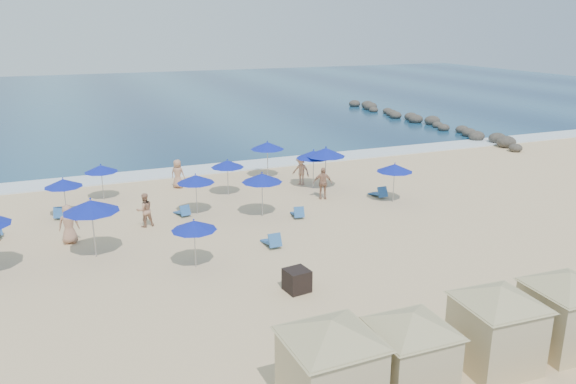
{
  "coord_description": "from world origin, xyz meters",
  "views": [
    {
      "loc": [
        -8.28,
        -19.84,
        9.3
      ],
      "look_at": [
        1.11,
        3.0,
        1.86
      ],
      "focal_mm": 35.0,
      "sensor_mm": 36.0,
      "label": 1
    }
  ],
  "objects_px": {
    "umbrella_7": "(227,164)",
    "beachgoer_2": "(323,183)",
    "trash_bin": "(297,280)",
    "umbrella_4": "(101,169)",
    "umbrella_10": "(326,152)",
    "rock_jetty": "(421,120)",
    "umbrella_5": "(196,179)",
    "cabana_3": "(566,301)",
    "umbrella_3": "(91,206)",
    "beachgoer_4": "(178,174)",
    "umbrella_12": "(267,146)",
    "beachgoer_1": "(145,210)",
    "cabana_1": "(411,343)",
    "umbrella_6": "(194,225)",
    "umbrella_9": "(314,154)",
    "cabana_2": "(498,316)",
    "beachgoer_5": "(69,224)",
    "beachgoer_3": "(301,170)",
    "umbrella_2": "(63,183)",
    "umbrella_8": "(262,178)",
    "cabana_0": "(330,355)",
    "umbrella_11": "(395,168)"
  },
  "relations": [
    {
      "from": "beachgoer_1",
      "to": "beachgoer_5",
      "type": "xyz_separation_m",
      "value": [
        -3.4,
        -0.89,
        0.05
      ]
    },
    {
      "from": "cabana_1",
      "to": "beachgoer_3",
      "type": "height_order",
      "value": "cabana_1"
    },
    {
      "from": "cabana_1",
      "to": "beachgoer_3",
      "type": "xyz_separation_m",
      "value": [
        5.34,
        19.24,
        -0.59
      ]
    },
    {
      "from": "beachgoer_2",
      "to": "umbrella_2",
      "type": "bearing_deg",
      "value": -167.37
    },
    {
      "from": "cabana_3",
      "to": "umbrella_3",
      "type": "relative_size",
      "value": 1.66
    },
    {
      "from": "cabana_3",
      "to": "beachgoer_5",
      "type": "height_order",
      "value": "cabana_3"
    },
    {
      "from": "umbrella_2",
      "to": "umbrella_5",
      "type": "xyz_separation_m",
      "value": [
        6.13,
        -1.93,
        0.05
      ]
    },
    {
      "from": "umbrella_6",
      "to": "beachgoer_1",
      "type": "height_order",
      "value": "umbrella_6"
    },
    {
      "from": "rock_jetty",
      "to": "umbrella_4",
      "type": "relative_size",
      "value": 13.09
    },
    {
      "from": "cabana_2",
      "to": "umbrella_6",
      "type": "distance_m",
      "value": 11.56
    },
    {
      "from": "cabana_3",
      "to": "umbrella_6",
      "type": "distance_m",
      "value": 13.12
    },
    {
      "from": "beachgoer_4",
      "to": "umbrella_4",
      "type": "bearing_deg",
      "value": 46.81
    },
    {
      "from": "rock_jetty",
      "to": "umbrella_4",
      "type": "xyz_separation_m",
      "value": [
        -30.48,
        -13.7,
        1.4
      ]
    },
    {
      "from": "umbrella_9",
      "to": "beachgoer_1",
      "type": "distance_m",
      "value": 10.63
    },
    {
      "from": "umbrella_4",
      "to": "umbrella_11",
      "type": "xyz_separation_m",
      "value": [
        14.48,
        -6.39,
        0.15
      ]
    },
    {
      "from": "rock_jetty",
      "to": "umbrella_5",
      "type": "relative_size",
      "value": 12.41
    },
    {
      "from": "trash_bin",
      "to": "umbrella_4",
      "type": "height_order",
      "value": "umbrella_4"
    },
    {
      "from": "cabana_0",
      "to": "umbrella_2",
      "type": "xyz_separation_m",
      "value": [
        -5.59,
        18.08,
        0.18
      ]
    },
    {
      "from": "umbrella_9",
      "to": "umbrella_10",
      "type": "relative_size",
      "value": 0.91
    },
    {
      "from": "beachgoer_1",
      "to": "umbrella_5",
      "type": "bearing_deg",
      "value": -173.0
    },
    {
      "from": "umbrella_2",
      "to": "umbrella_8",
      "type": "relative_size",
      "value": 0.9
    },
    {
      "from": "umbrella_5",
      "to": "umbrella_10",
      "type": "bearing_deg",
      "value": 11.27
    },
    {
      "from": "umbrella_12",
      "to": "beachgoer_2",
      "type": "relative_size",
      "value": 1.34
    },
    {
      "from": "umbrella_3",
      "to": "beachgoer_2",
      "type": "height_order",
      "value": "umbrella_3"
    },
    {
      "from": "umbrella_3",
      "to": "beachgoer_4",
      "type": "height_order",
      "value": "umbrella_3"
    },
    {
      "from": "cabana_0",
      "to": "umbrella_12",
      "type": "distance_m",
      "value": 22.28
    },
    {
      "from": "umbrella_4",
      "to": "umbrella_11",
      "type": "relative_size",
      "value": 0.92
    },
    {
      "from": "umbrella_5",
      "to": "cabana_3",
      "type": "bearing_deg",
      "value": -66.14
    },
    {
      "from": "cabana_0",
      "to": "umbrella_6",
      "type": "bearing_deg",
      "value": 96.01
    },
    {
      "from": "umbrella_6",
      "to": "umbrella_12",
      "type": "height_order",
      "value": "umbrella_12"
    },
    {
      "from": "cabana_1",
      "to": "umbrella_7",
      "type": "xyz_separation_m",
      "value": [
        0.68,
        18.79,
        0.35
      ]
    },
    {
      "from": "cabana_0",
      "to": "umbrella_4",
      "type": "xyz_separation_m",
      "value": [
        -3.63,
        20.51,
        0.14
      ]
    },
    {
      "from": "cabana_2",
      "to": "beachgoer_5",
      "type": "xyz_separation_m",
      "value": [
        -10.73,
        14.39,
        -0.67
      ]
    },
    {
      "from": "trash_bin",
      "to": "umbrella_8",
      "type": "height_order",
      "value": "umbrella_8"
    },
    {
      "from": "umbrella_11",
      "to": "beachgoer_5",
      "type": "relative_size",
      "value": 1.25
    },
    {
      "from": "umbrella_7",
      "to": "beachgoer_2",
      "type": "distance_m",
      "value": 5.39
    },
    {
      "from": "trash_bin",
      "to": "cabana_0",
      "type": "distance_m",
      "value": 6.79
    },
    {
      "from": "umbrella_9",
      "to": "beachgoer_5",
      "type": "distance_m",
      "value": 14.12
    },
    {
      "from": "cabana_1",
      "to": "cabana_0",
      "type": "bearing_deg",
      "value": 178.55
    },
    {
      "from": "trash_bin",
      "to": "beachgoer_4",
      "type": "xyz_separation_m",
      "value": [
        -1.22,
        14.89,
        0.44
      ]
    },
    {
      "from": "cabana_1",
      "to": "beachgoer_3",
      "type": "distance_m",
      "value": 19.97
    },
    {
      "from": "cabana_2",
      "to": "umbrella_11",
      "type": "relative_size",
      "value": 1.95
    },
    {
      "from": "cabana_3",
      "to": "beachgoer_3",
      "type": "xyz_separation_m",
      "value": [
        -0.07,
        19.17,
        -0.66
      ]
    },
    {
      "from": "rock_jetty",
      "to": "beachgoer_3",
      "type": "height_order",
      "value": "beachgoer_3"
    },
    {
      "from": "umbrella_7",
      "to": "umbrella_10",
      "type": "bearing_deg",
      "value": -10.11
    },
    {
      "from": "umbrella_10",
      "to": "umbrella_12",
      "type": "bearing_deg",
      "value": 121.65
    },
    {
      "from": "umbrella_12",
      "to": "umbrella_6",
      "type": "bearing_deg",
      "value": -122.39
    },
    {
      "from": "umbrella_10",
      "to": "beachgoer_4",
      "type": "xyz_separation_m",
      "value": [
        -7.88,
        3.56,
        -1.37
      ]
    },
    {
      "from": "umbrella_12",
      "to": "beachgoer_2",
      "type": "height_order",
      "value": "umbrella_12"
    },
    {
      "from": "umbrella_2",
      "to": "beachgoer_4",
      "type": "relative_size",
      "value": 1.23
    }
  ]
}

